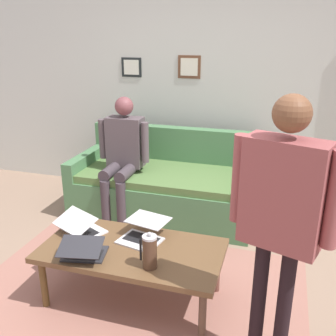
{
  "coord_description": "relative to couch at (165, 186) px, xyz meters",
  "views": [
    {
      "loc": [
        -0.85,
        2.16,
        1.89
      ],
      "look_at": [
        0.03,
        -0.77,
        0.8
      ],
      "focal_mm": 40.81,
      "sensor_mm": 36.0,
      "label": 1
    }
  ],
  "objects": [
    {
      "name": "laptop_left",
      "position": [
        -0.24,
        1.34,
        0.18
      ],
      "size": [
        0.37,
        0.41,
        0.13
      ],
      "color": "silver",
      "rests_on": "coffee_table"
    },
    {
      "name": "french_press",
      "position": [
        -0.41,
        1.67,
        0.25
      ],
      "size": [
        0.12,
        0.1,
        0.26
      ],
      "color": "#4C3323",
      "rests_on": "coffee_table"
    },
    {
      "name": "laptop_right",
      "position": [
        0.26,
        1.38,
        0.17
      ],
      "size": [
        0.42,
        0.4,
        0.15
      ],
      "color": "silver",
      "rests_on": "coffee_table"
    },
    {
      "name": "person_seated",
      "position": [
        0.39,
        0.23,
        0.42
      ],
      "size": [
        0.55,
        0.51,
        1.28
      ],
      "color": "#3E353B",
      "rests_on": "ground_plane"
    },
    {
      "name": "person_standing",
      "position": [
        -1.19,
        1.82,
        0.74
      ],
      "size": [
        0.57,
        0.3,
        1.62
      ],
      "color": "black",
      "rests_on": "ground_plane"
    },
    {
      "name": "laptop_center",
      "position": [
        0.06,
        1.69,
        0.17
      ],
      "size": [
        0.34,
        0.34,
        0.14
      ],
      "color": "#28282D",
      "rests_on": "coffee_table"
    },
    {
      "name": "ground_plane",
      "position": [
        -0.3,
        1.53,
        -0.3
      ],
      "size": [
        7.68,
        7.68,
        0.0
      ],
      "primitive_type": "plane",
      "color": "#8E725E"
    },
    {
      "name": "area_rug",
      "position": [
        -0.21,
        1.59,
        -0.3
      ],
      "size": [
        2.51,
        2.03,
        0.01
      ],
      "primitive_type": "cube",
      "color": "#996457",
      "rests_on": "ground_plane"
    },
    {
      "name": "coffee_table",
      "position": [
        -0.21,
        1.49,
        0.09
      ],
      "size": [
        1.3,
        0.67,
        0.43
      ],
      "color": "brown",
      "rests_on": "ground_plane"
    },
    {
      "name": "couch",
      "position": [
        0.0,
        0.0,
        0.0
      ],
      "size": [
        1.92,
        0.93,
        0.88
      ],
      "color": "#48764B",
      "rests_on": "ground_plane"
    },
    {
      "name": "back_wall",
      "position": [
        -0.3,
        -0.67,
        1.05
      ],
      "size": [
        7.04,
        0.11,
        2.7
      ],
      "color": "beige",
      "rests_on": "ground_plane"
    }
  ]
}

